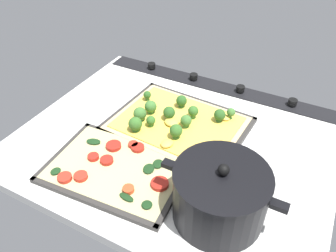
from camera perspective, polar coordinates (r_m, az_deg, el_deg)
name	(u,v)px	position (r cm, az deg, el deg)	size (l,w,h in cm)	color
ground_plane	(175,143)	(94.60, 1.29, -2.94)	(85.58, 69.65, 3.00)	silver
stove_control_panel	(216,85)	(116.86, 8.25, 6.94)	(82.16, 7.00, 2.60)	black
baking_tray_front	(178,126)	(97.70, 1.65, 0.06)	(40.04, 32.08, 1.30)	#33302D
broccoli_pizza	(176,121)	(96.70, 1.30, 0.80)	(37.49, 29.52, 5.70)	#D3B77F
baking_tray_back	(117,170)	(85.47, -8.81, -7.43)	(35.75, 26.09, 1.30)	#33302D
veggie_pizza_back	(116,168)	(84.94, -8.84, -7.09)	(33.20, 23.54, 1.90)	tan
cooking_pot	(220,195)	(72.13, 8.88, -11.59)	(27.11, 20.31, 15.18)	black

